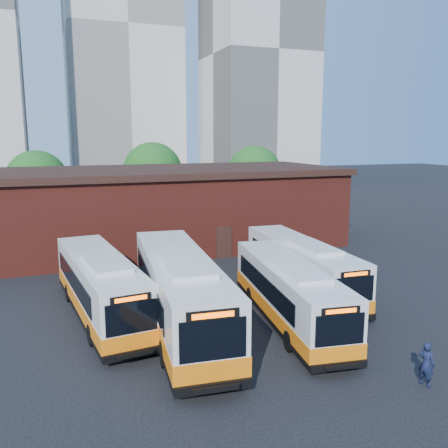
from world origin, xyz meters
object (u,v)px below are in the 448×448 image
object	(u,v)px
bus_mideast	(289,295)
transit_worker	(426,364)
bus_west	(101,288)
bus_midwest	(180,295)
bus_east	(301,268)

from	to	relation	value
bus_mideast	transit_worker	bearing A→B (deg)	-67.51
bus_west	bus_mideast	xyz separation A→B (m)	(8.48, -3.98, -0.07)
bus_midwest	bus_east	xyz separation A→B (m)	(8.01, 2.71, -0.24)
bus_mideast	transit_worker	world-z (taller)	bus_mideast
bus_mideast	bus_east	distance (m)	4.79
bus_east	transit_worker	size ratio (longest dim) A/B	6.97
bus_west	bus_mideast	size ratio (longest dim) A/B	1.05
bus_midwest	transit_worker	bearing A→B (deg)	-44.35
bus_midwest	bus_east	size ratio (longest dim) A/B	1.17
bus_midwest	transit_worker	size ratio (longest dim) A/B	8.18
bus_mideast	bus_east	bearing A→B (deg)	61.15
bus_midwest	bus_east	world-z (taller)	bus_midwest
bus_mideast	bus_east	world-z (taller)	bus_east
bus_east	bus_midwest	bearing A→B (deg)	-158.43
bus_west	bus_east	bearing A→B (deg)	-6.81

